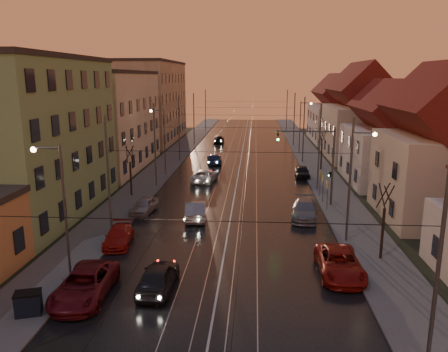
% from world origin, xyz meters
% --- Properties ---
extents(ground, '(160.00, 160.00, 0.00)m').
position_xyz_m(ground, '(0.00, 0.00, 0.00)').
color(ground, black).
rests_on(ground, ground).
extents(road, '(16.00, 120.00, 0.04)m').
position_xyz_m(road, '(0.00, 40.00, 0.02)').
color(road, black).
rests_on(road, ground).
extents(sidewalk_left, '(4.00, 120.00, 0.15)m').
position_xyz_m(sidewalk_left, '(-10.00, 40.00, 0.07)').
color(sidewalk_left, '#4C4C4C').
rests_on(sidewalk_left, ground).
extents(sidewalk_right, '(4.00, 120.00, 0.15)m').
position_xyz_m(sidewalk_right, '(10.00, 40.00, 0.07)').
color(sidewalk_right, '#4C4C4C').
rests_on(sidewalk_right, ground).
extents(tram_rail_0, '(0.06, 120.00, 0.03)m').
position_xyz_m(tram_rail_0, '(-2.20, 40.00, 0.06)').
color(tram_rail_0, gray).
rests_on(tram_rail_0, road).
extents(tram_rail_1, '(0.06, 120.00, 0.03)m').
position_xyz_m(tram_rail_1, '(-0.77, 40.00, 0.06)').
color(tram_rail_1, gray).
rests_on(tram_rail_1, road).
extents(tram_rail_2, '(0.06, 120.00, 0.03)m').
position_xyz_m(tram_rail_2, '(0.77, 40.00, 0.06)').
color(tram_rail_2, gray).
rests_on(tram_rail_2, road).
extents(tram_rail_3, '(0.06, 120.00, 0.03)m').
position_xyz_m(tram_rail_3, '(2.20, 40.00, 0.06)').
color(tram_rail_3, gray).
rests_on(tram_rail_3, road).
extents(apartment_left_1, '(10.00, 18.00, 13.00)m').
position_xyz_m(apartment_left_1, '(-17.50, 14.00, 6.50)').
color(apartment_left_1, '#779B62').
rests_on(apartment_left_1, ground).
extents(apartment_left_2, '(10.00, 20.00, 12.00)m').
position_xyz_m(apartment_left_2, '(-17.50, 34.00, 6.00)').
color(apartment_left_2, '#BFB894').
rests_on(apartment_left_2, ground).
extents(apartment_left_3, '(10.00, 24.00, 14.00)m').
position_xyz_m(apartment_left_3, '(-17.50, 58.00, 7.00)').
color(apartment_left_3, '#8B765A').
rests_on(apartment_left_3, ground).
extents(house_right_1, '(8.67, 10.20, 10.80)m').
position_xyz_m(house_right_1, '(17.00, 15.00, 5.45)').
color(house_right_1, beige).
rests_on(house_right_1, ground).
extents(house_right_2, '(9.18, 12.24, 9.20)m').
position_xyz_m(house_right_2, '(17.00, 28.00, 4.64)').
color(house_right_2, beige).
rests_on(house_right_2, ground).
extents(house_right_3, '(9.18, 14.28, 11.50)m').
position_xyz_m(house_right_3, '(17.00, 43.00, 5.80)').
color(house_right_3, beige).
rests_on(house_right_3, ground).
extents(house_right_4, '(9.18, 16.32, 10.00)m').
position_xyz_m(house_right_4, '(17.00, 61.00, 5.05)').
color(house_right_4, beige).
rests_on(house_right_4, ground).
extents(catenary_pole_r_0, '(0.16, 0.16, 9.00)m').
position_xyz_m(catenary_pole_r_0, '(8.60, -6.00, 4.50)').
color(catenary_pole_r_0, '#595B60').
rests_on(catenary_pole_r_0, ground).
extents(catenary_pole_l_1, '(0.16, 0.16, 9.00)m').
position_xyz_m(catenary_pole_l_1, '(-8.60, 9.00, 4.50)').
color(catenary_pole_l_1, '#595B60').
rests_on(catenary_pole_l_1, ground).
extents(catenary_pole_r_1, '(0.16, 0.16, 9.00)m').
position_xyz_m(catenary_pole_r_1, '(8.60, 9.00, 4.50)').
color(catenary_pole_r_1, '#595B60').
rests_on(catenary_pole_r_1, ground).
extents(catenary_pole_l_2, '(0.16, 0.16, 9.00)m').
position_xyz_m(catenary_pole_l_2, '(-8.60, 24.00, 4.50)').
color(catenary_pole_l_2, '#595B60').
rests_on(catenary_pole_l_2, ground).
extents(catenary_pole_r_2, '(0.16, 0.16, 9.00)m').
position_xyz_m(catenary_pole_r_2, '(8.60, 24.00, 4.50)').
color(catenary_pole_r_2, '#595B60').
rests_on(catenary_pole_r_2, ground).
extents(catenary_pole_l_3, '(0.16, 0.16, 9.00)m').
position_xyz_m(catenary_pole_l_3, '(-8.60, 39.00, 4.50)').
color(catenary_pole_l_3, '#595B60').
rests_on(catenary_pole_l_3, ground).
extents(catenary_pole_r_3, '(0.16, 0.16, 9.00)m').
position_xyz_m(catenary_pole_r_3, '(8.60, 39.00, 4.50)').
color(catenary_pole_r_3, '#595B60').
rests_on(catenary_pole_r_3, ground).
extents(catenary_pole_l_4, '(0.16, 0.16, 9.00)m').
position_xyz_m(catenary_pole_l_4, '(-8.60, 54.00, 4.50)').
color(catenary_pole_l_4, '#595B60').
rests_on(catenary_pole_l_4, ground).
extents(catenary_pole_r_4, '(0.16, 0.16, 9.00)m').
position_xyz_m(catenary_pole_r_4, '(8.60, 54.00, 4.50)').
color(catenary_pole_r_4, '#595B60').
rests_on(catenary_pole_r_4, ground).
extents(catenary_pole_l_5, '(0.16, 0.16, 9.00)m').
position_xyz_m(catenary_pole_l_5, '(-8.60, 72.00, 4.50)').
color(catenary_pole_l_5, '#595B60').
rests_on(catenary_pole_l_5, ground).
extents(catenary_pole_r_5, '(0.16, 0.16, 9.00)m').
position_xyz_m(catenary_pole_r_5, '(8.60, 72.00, 4.50)').
color(catenary_pole_r_5, '#595B60').
rests_on(catenary_pole_r_5, ground).
extents(street_lamp_0, '(1.75, 0.32, 8.00)m').
position_xyz_m(street_lamp_0, '(-9.10, 2.00, 4.89)').
color(street_lamp_0, '#595B60').
rests_on(street_lamp_0, ground).
extents(street_lamp_1, '(1.75, 0.32, 8.00)m').
position_xyz_m(street_lamp_1, '(9.10, 10.00, 4.89)').
color(street_lamp_1, '#595B60').
rests_on(street_lamp_1, ground).
extents(street_lamp_2, '(1.75, 0.32, 8.00)m').
position_xyz_m(street_lamp_2, '(-9.10, 30.00, 4.89)').
color(street_lamp_2, '#595B60').
rests_on(street_lamp_2, ground).
extents(street_lamp_3, '(1.75, 0.32, 8.00)m').
position_xyz_m(street_lamp_3, '(9.10, 46.00, 4.89)').
color(street_lamp_3, '#595B60').
rests_on(street_lamp_3, ground).
extents(traffic_light_mast, '(5.30, 0.32, 7.20)m').
position_xyz_m(traffic_light_mast, '(7.99, 18.00, 4.60)').
color(traffic_light_mast, '#595B60').
rests_on(traffic_light_mast, ground).
extents(bare_tree_0, '(1.09, 1.09, 5.11)m').
position_xyz_m(bare_tree_0, '(-10.20, 20.00, 2.49)').
color(bare_tree_0, black).
rests_on(bare_tree_0, ground).
extents(bare_tree_1, '(1.09, 1.09, 5.11)m').
position_xyz_m(bare_tree_1, '(10.20, 6.00, 2.49)').
color(bare_tree_1, black).
rests_on(bare_tree_1, ground).
extents(bare_tree_2, '(1.09, 1.09, 5.11)m').
position_xyz_m(bare_tree_2, '(10.40, 34.00, 2.49)').
color(bare_tree_2, black).
rests_on(bare_tree_2, ground).
extents(driving_car_0, '(1.88, 4.52, 1.53)m').
position_xyz_m(driving_car_0, '(-3.33, 1.02, 0.77)').
color(driving_car_0, black).
rests_on(driving_car_0, ground).
extents(driving_car_1, '(2.21, 4.89, 1.56)m').
position_xyz_m(driving_car_1, '(-2.92, 13.52, 0.78)').
color(driving_car_1, gray).
rests_on(driving_car_1, ground).
extents(driving_car_2, '(2.95, 5.27, 1.39)m').
position_xyz_m(driving_car_2, '(-3.66, 26.80, 0.70)').
color(driving_car_2, silver).
rests_on(driving_car_2, ground).
extents(driving_car_3, '(2.49, 4.94, 1.38)m').
position_xyz_m(driving_car_3, '(-3.53, 37.21, 0.69)').
color(driving_car_3, navy).
rests_on(driving_car_3, ground).
extents(driving_car_4, '(1.76, 4.27, 1.45)m').
position_xyz_m(driving_car_4, '(-4.45, 56.21, 0.72)').
color(driving_car_4, black).
rests_on(driving_car_4, ground).
extents(parked_left_1, '(2.67, 5.56, 1.53)m').
position_xyz_m(parked_left_1, '(-7.05, -0.16, 0.77)').
color(parked_left_1, '#5D1018').
rests_on(parked_left_1, ground).
extents(parked_left_2, '(2.30, 4.48, 1.24)m').
position_xyz_m(parked_left_2, '(-7.60, 7.47, 0.62)').
color(parked_left_2, '#A11510').
rests_on(parked_left_2, ground).
extents(parked_left_3, '(2.09, 4.09, 1.33)m').
position_xyz_m(parked_left_3, '(-7.60, 14.79, 0.67)').
color(parked_left_3, '#A0A0A6').
rests_on(parked_left_3, ground).
extents(parked_right_0, '(2.47, 5.36, 1.49)m').
position_xyz_m(parked_right_0, '(7.11, 3.61, 0.75)').
color(parked_right_0, maroon).
rests_on(parked_right_0, ground).
extents(parked_right_1, '(2.70, 5.33, 1.48)m').
position_xyz_m(parked_right_1, '(6.20, 14.32, 0.74)').
color(parked_right_1, gray).
rests_on(parked_right_1, ground).
extents(parked_right_2, '(1.72, 4.05, 1.36)m').
position_xyz_m(parked_right_2, '(7.60, 29.77, 0.68)').
color(parked_right_2, black).
rests_on(parked_right_2, ground).
extents(dumpster, '(1.39, 1.13, 1.10)m').
position_xyz_m(dumpster, '(-9.10, -2.25, 0.70)').
color(dumpster, black).
rests_on(dumpster, sidewalk_left).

